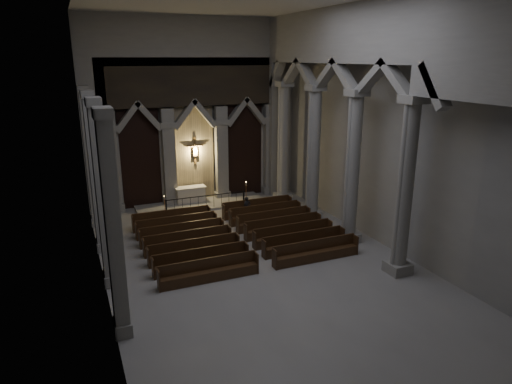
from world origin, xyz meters
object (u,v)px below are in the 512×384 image
worshipper (247,207)px  altar (191,194)px  candle_stand_left (165,211)px  pews (237,236)px  altar_rail (206,200)px  candle_stand_right (246,198)px

worshipper → altar: bearing=117.9°
candle_stand_left → pews: 6.24m
altar_rail → candle_stand_right: (2.87, 0.24, -0.26)m
candle_stand_right → pews: bearing=-115.7°
pews → worshipper: worshipper is taller
candle_stand_left → altar: bearing=40.7°
candle_stand_left → worshipper: (4.61, -2.19, 0.30)m
candle_stand_left → pews: candle_stand_left is taller
altar → pews: bearing=-85.7°
altar_rail → altar: bearing=107.8°
candle_stand_left → candle_stand_right: size_ratio=0.84×
altar_rail → candle_stand_right: bearing=4.9°
altar → altar_rail: bearing=-72.2°
altar_rail → candle_stand_right: 2.89m
altar_rail → candle_stand_right: candle_stand_right is taller
altar_rail → candle_stand_left: candle_stand_left is taller
altar_rail → pews: (-0.00, -5.71, -0.36)m
altar → candle_stand_left: size_ratio=1.55×
pews → worshipper: size_ratio=7.58×
pews → altar: bearing=94.3°
candle_stand_left → worshipper: bearing=-25.4°
candle_stand_left → candle_stand_right: candle_stand_right is taller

